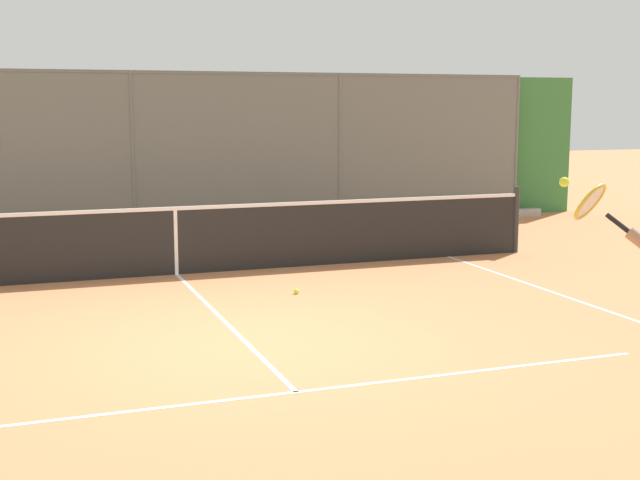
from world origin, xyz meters
The scene contains 5 objects.
ground_plane centered at (0.00, 0.00, 0.00)m, with size 60.00×60.00×0.00m, color #C67A4C.
court_line_markings centered at (0.00, 1.92, 0.00)m, with size 8.64×9.83×0.01m.
fence_backdrop centered at (0.00, -8.58, 1.46)m, with size 19.18×1.37×2.98m.
tennis_net centered at (0.00, -3.81, 0.49)m, with size 11.10×0.09×1.07m.
tennis_ball_near_baseline centered at (-1.19, -2.03, 0.03)m, with size 0.07×0.07×0.07m, color #CCDB33.
Camera 1 is at (2.16, 8.18, 2.36)m, focal length 48.81 mm.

